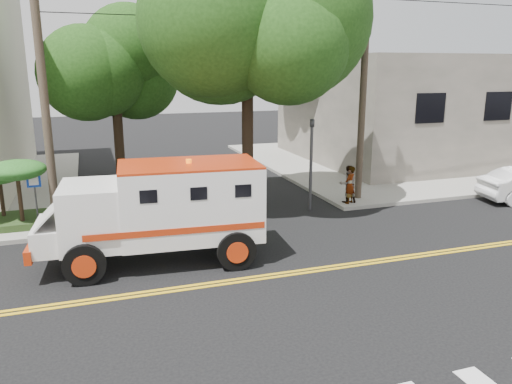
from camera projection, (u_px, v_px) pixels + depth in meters
name	position (u px, v px, depth m)	size (l,w,h in m)	color
ground	(268.00, 277.00, 13.52)	(100.00, 100.00, 0.00)	black
sidewalk_ne	(401.00, 160.00, 30.11)	(17.00, 17.00, 0.15)	gray
building_right	(421.00, 107.00, 30.29)	(14.00, 12.00, 6.00)	#625D54
utility_pole_left	(44.00, 99.00, 16.20)	(0.28, 0.28, 9.00)	#382D23
utility_pole_right	(363.00, 93.00, 20.09)	(0.28, 0.28, 9.00)	#382D23
tree_main	(261.00, 19.00, 18.08)	(6.08, 5.70, 9.85)	black
tree_left	(121.00, 62.00, 22.12)	(4.48, 4.20, 7.70)	black
tree_right	(318.00, 57.00, 29.28)	(4.80, 4.50, 8.20)	black
traffic_signal	(311.00, 155.00, 19.31)	(0.15, 0.18, 3.60)	#3F3F42
accessibility_sign	(35.00, 193.00, 16.93)	(0.45, 0.10, 2.02)	#3F3F42
armored_truck	(162.00, 207.00, 14.22)	(6.48, 2.96, 2.88)	silver
pedestrian_a	(350.00, 185.00, 20.07)	(0.56, 0.37, 1.53)	gray
pedestrian_b	(348.00, 184.00, 20.22)	(0.74, 0.58, 1.53)	gray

